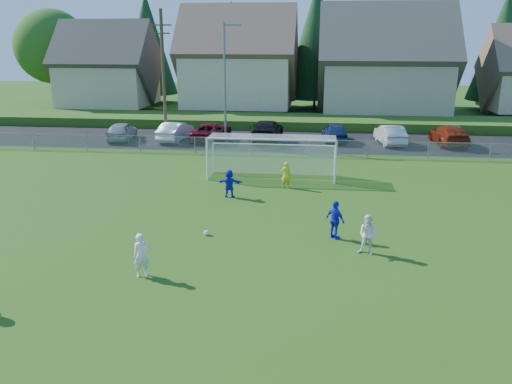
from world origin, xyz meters
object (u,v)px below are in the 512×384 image
car_c (211,131)px  car_g (449,135)px  soccer_ball (206,233)px  player_white_a (142,255)px  car_f (390,135)px  soccer_goal (272,150)px  car_a (122,131)px  car_b (175,131)px  car_e (335,132)px  player_blue_a (335,220)px  goalkeeper (286,175)px  player_white_b (368,235)px  car_d (267,130)px  player_blue_b (229,184)px

car_c → car_g: car_g is taller
soccer_ball → player_white_a: size_ratio=0.14×
soccer_ball → car_f: (9.96, 21.08, 0.63)m
soccer_ball → soccer_goal: 10.25m
car_c → soccer_goal: 12.45m
car_a → car_b: car_b is taller
car_a → car_g: size_ratio=0.82×
car_a → car_b: (4.32, 0.23, 0.01)m
soccer_goal → car_e: bearing=71.7°
car_e → car_g: (8.65, -0.34, 0.02)m
soccer_goal → car_a: bearing=141.6°
player_blue_a → goalkeeper: player_blue_a is taller
soccer_goal → goalkeeper: bearing=-66.1°
car_b → player_white_a: bearing=108.6°
goalkeeper → car_f: 15.08m
car_b → car_f: bearing=-171.6°
player_white_a → car_e: size_ratio=0.36×
car_c → player_white_a: bearing=100.0°
player_white_a → car_b: 25.21m
car_f → car_g: (4.44, 0.29, 0.03)m
soccer_ball → car_e: bearing=75.2°
goalkeeper → car_g: (11.57, 13.58, 0.04)m
soccer_goal → player_white_b: bearing=-67.4°
player_blue_a → car_c: (-9.29, 20.66, -0.09)m
car_d → player_blue_b: bearing=89.7°
player_blue_b → car_a: car_a is taller
player_blue_a → player_blue_b: player_blue_a is taller
soccer_goal → player_blue_a: bearing=-70.4°
goalkeeper → car_c: 14.79m
player_blue_a → soccer_goal: bearing=-25.7°
player_white_a → car_e: bearing=43.8°
car_b → car_e: size_ratio=1.04×
goalkeeper → car_d: car_d is taller
player_blue_a → car_e: size_ratio=0.37×
player_white_b → car_a: size_ratio=0.37×
player_blue_b → goalkeeper: bearing=-138.2°
player_white_a → car_e: player_white_a is taller
goalkeeper → car_f: (7.13, 13.29, 0.01)m
soccer_ball → player_white_a: 4.45m
soccer_ball → player_white_b: 6.69m
soccer_ball → player_blue_a: player_blue_a is taller
car_g → soccer_goal: size_ratio=0.71×
player_blue_b → car_d: bearing=-87.4°
player_white_b → goalkeeper: 9.79m
player_blue_b → soccer_goal: (1.82, 4.34, 0.90)m
car_a → car_f: (21.03, 0.85, 0.01)m
car_f → car_a: bearing=-5.5°
goalkeeper → soccer_goal: soccer_goal is taller
player_white_a → player_blue_b: 9.91m
soccer_ball → player_blue_b: size_ratio=0.15×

